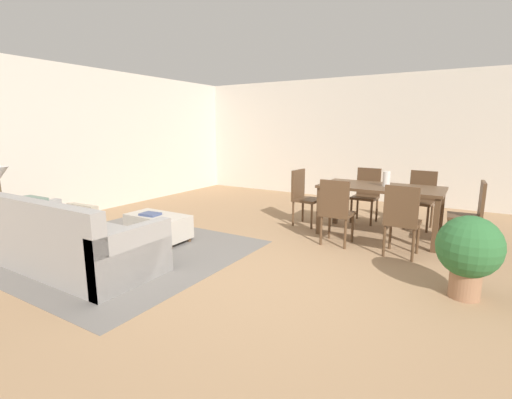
# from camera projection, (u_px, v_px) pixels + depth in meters

# --- Properties ---
(ground_plane) EXTENTS (10.80, 10.80, 0.00)m
(ground_plane) POSITION_uv_depth(u_px,v_px,m) (266.00, 278.00, 3.93)
(ground_plane) COLOR #9E7A56
(wall_back) EXTENTS (9.00, 0.12, 2.70)m
(wall_back) POSITION_uv_depth(u_px,v_px,m) (381.00, 139.00, 7.85)
(wall_back) COLOR beige
(wall_back) RESTS_ON ground_plane
(wall_left) EXTENTS (0.12, 11.00, 2.70)m
(wall_left) POSITION_uv_depth(u_px,v_px,m) (59.00, 142.00, 6.38)
(wall_left) COLOR beige
(wall_left) RESTS_ON ground_plane
(area_rug) EXTENTS (3.00, 2.80, 0.01)m
(area_rug) POSITION_uv_depth(u_px,v_px,m) (121.00, 251.00, 4.78)
(area_rug) COLOR slate
(area_rug) RESTS_ON ground_plane
(couch) EXTENTS (2.23, 0.97, 0.86)m
(couch) POSITION_uv_depth(u_px,v_px,m) (68.00, 243.00, 4.20)
(couch) COLOR gray
(couch) RESTS_ON ground_plane
(ottoman_table) EXTENTS (0.93, 0.47, 0.38)m
(ottoman_table) POSITION_uv_depth(u_px,v_px,m) (158.00, 226.00, 5.21)
(ottoman_table) COLOR #B7AD9E
(ottoman_table) RESTS_ON ground_plane
(side_table) EXTENTS (0.40, 0.40, 0.57)m
(side_table) POSITION_uv_depth(u_px,v_px,m) (4.00, 215.00, 4.88)
(side_table) COLOR olive
(side_table) RESTS_ON ground_plane
(dining_table) EXTENTS (1.71, 0.87, 0.76)m
(dining_table) POSITION_uv_depth(u_px,v_px,m) (380.00, 192.00, 5.35)
(dining_table) COLOR #513823
(dining_table) RESTS_ON ground_plane
(dining_chair_near_left) EXTENTS (0.40, 0.40, 0.92)m
(dining_chair_near_left) POSITION_uv_depth(u_px,v_px,m) (336.00, 209.00, 4.94)
(dining_chair_near_left) COLOR #513823
(dining_chair_near_left) RESTS_ON ground_plane
(dining_chair_near_right) EXTENTS (0.41, 0.41, 0.92)m
(dining_chair_near_right) POSITION_uv_depth(u_px,v_px,m) (402.00, 217.00, 4.48)
(dining_chair_near_right) COLOR #513823
(dining_chair_near_right) RESTS_ON ground_plane
(dining_chair_far_left) EXTENTS (0.41, 0.41, 0.92)m
(dining_chair_far_left) POSITION_uv_depth(u_px,v_px,m) (367.00, 192.00, 6.23)
(dining_chair_far_left) COLOR #513823
(dining_chair_far_left) RESTS_ON ground_plane
(dining_chair_far_right) EXTENTS (0.43, 0.43, 0.92)m
(dining_chair_far_right) POSITION_uv_depth(u_px,v_px,m) (421.00, 196.00, 5.84)
(dining_chair_far_right) COLOR #513823
(dining_chair_far_right) RESTS_ON ground_plane
(dining_chair_head_east) EXTENTS (0.43, 0.43, 0.92)m
(dining_chair_head_east) POSITION_uv_depth(u_px,v_px,m) (472.00, 211.00, 4.79)
(dining_chair_head_east) COLOR #513823
(dining_chair_head_east) RESTS_ON ground_plane
(dining_chair_head_west) EXTENTS (0.43, 0.43, 0.92)m
(dining_chair_head_west) POSITION_uv_depth(u_px,v_px,m) (303.00, 194.00, 6.03)
(dining_chair_head_west) COLOR #513823
(dining_chair_head_west) RESTS_ON ground_plane
(vase_centerpiece) EXTENTS (0.11, 0.11, 0.22)m
(vase_centerpiece) POSITION_uv_depth(u_px,v_px,m) (386.00, 179.00, 5.28)
(vase_centerpiece) COLOR silver
(vase_centerpiece) RESTS_ON dining_table
(book_on_ottoman) EXTENTS (0.28, 0.23, 0.03)m
(book_on_ottoman) POSITION_uv_depth(u_px,v_px,m) (150.00, 214.00, 5.14)
(book_on_ottoman) COLOR #3F4C72
(book_on_ottoman) RESTS_ON ottoman_table
(potted_plant) EXTENTS (0.59, 0.59, 0.80)m
(potted_plant) POSITION_uv_depth(u_px,v_px,m) (469.00, 250.00, 3.41)
(potted_plant) COLOR #996B4C
(potted_plant) RESTS_ON ground_plane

